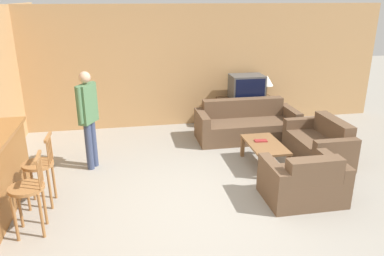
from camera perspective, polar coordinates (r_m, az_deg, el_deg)
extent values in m
plane|color=gray|center=(5.26, 3.26, -11.98)|extent=(24.00, 24.00, 0.00)
cube|color=tan|center=(8.20, -2.61, 9.31)|extent=(9.40, 0.08, 2.60)
cylinder|color=#996638|center=(4.87, -23.91, -8.36)|extent=(0.43, 0.43, 0.04)
cylinder|color=#996638|center=(5.17, -24.77, -10.80)|extent=(0.04, 0.04, 0.59)
cylinder|color=#996638|center=(4.92, -25.35, -12.45)|extent=(0.04, 0.04, 0.59)
cylinder|color=#996638|center=(5.11, -21.57, -10.66)|extent=(0.04, 0.04, 0.59)
cylinder|color=#996638|center=(4.87, -21.97, -12.33)|extent=(0.04, 0.04, 0.59)
cylinder|color=#996638|center=(4.87, -21.97, -5.58)|extent=(0.02, 0.02, 0.34)
cylinder|color=#996638|center=(4.79, -22.09, -5.99)|extent=(0.02, 0.02, 0.34)
cylinder|color=#996638|center=(4.72, -22.21, -6.41)|extent=(0.02, 0.02, 0.34)
cylinder|color=#996638|center=(4.65, -22.34, -6.84)|extent=(0.02, 0.02, 0.34)
cube|color=#996638|center=(4.68, -22.44, -4.10)|extent=(0.06, 0.35, 0.04)
cylinder|color=#996638|center=(5.46, -22.44, -5.15)|extent=(0.42, 0.42, 0.04)
cylinder|color=#996638|center=(5.75, -23.15, -7.46)|extent=(0.04, 0.04, 0.59)
cylinder|color=#996638|center=(5.50, -23.80, -8.80)|extent=(0.04, 0.04, 0.59)
cylinder|color=#996638|center=(5.68, -20.31, -7.39)|extent=(0.04, 0.04, 0.59)
cylinder|color=#996638|center=(5.43, -20.83, -8.74)|extent=(0.04, 0.04, 0.59)
cylinder|color=#996638|center=(5.46, -20.64, -2.72)|extent=(0.02, 0.02, 0.34)
cylinder|color=#996638|center=(5.38, -20.80, -3.04)|extent=(0.02, 0.02, 0.34)
cylinder|color=#996638|center=(5.31, -20.95, -3.38)|extent=(0.02, 0.02, 0.34)
cylinder|color=#996638|center=(5.23, -21.12, -3.72)|extent=(0.02, 0.02, 0.34)
cube|color=#996638|center=(5.28, -21.12, -1.31)|extent=(0.04, 0.35, 0.04)
cube|color=brown|center=(7.62, 8.31, -0.27)|extent=(1.67, 0.82, 0.40)
cube|color=brown|center=(7.77, 7.75, 3.13)|extent=(1.67, 0.22, 0.37)
cube|color=brown|center=(7.35, 1.55, 0.03)|extent=(0.16, 0.82, 0.60)
cube|color=brown|center=(7.92, 14.65, 0.84)|extent=(0.16, 0.82, 0.60)
cube|color=brown|center=(5.59, 16.42, -8.51)|extent=(0.75, 0.78, 0.40)
cube|color=brown|center=(5.20, 18.18, -6.26)|extent=(0.75, 0.22, 0.35)
cube|color=brown|center=(5.75, 20.60, -7.08)|extent=(0.16, 0.78, 0.59)
cube|color=brown|center=(5.36, 12.13, -8.19)|extent=(0.16, 0.78, 0.59)
cube|color=brown|center=(6.97, 18.51, -3.01)|extent=(0.76, 0.99, 0.40)
cube|color=brown|center=(6.98, 20.78, -0.03)|extent=(0.22, 0.99, 0.34)
cube|color=brown|center=(7.41, 16.52, -0.70)|extent=(0.76, 0.16, 0.58)
cube|color=brown|center=(6.48, 20.97, -4.12)|extent=(0.76, 0.16, 0.58)
cube|color=brown|center=(6.40, 11.04, -2.46)|extent=(0.55, 0.98, 0.04)
cube|color=brown|center=(6.02, 10.34, -6.01)|extent=(0.06, 0.06, 0.37)
cube|color=brown|center=(6.19, 14.45, -5.57)|extent=(0.06, 0.06, 0.37)
cube|color=brown|center=(6.79, 7.71, -2.82)|extent=(0.06, 0.06, 0.37)
cube|color=brown|center=(6.95, 11.42, -2.52)|extent=(0.06, 0.06, 0.37)
cube|color=#513823|center=(8.36, 8.13, 2.40)|extent=(1.23, 0.54, 0.63)
cube|color=#4C4C4C|center=(8.21, 8.32, 6.23)|extent=(0.71, 0.50, 0.51)
cube|color=black|center=(7.98, 8.89, 5.82)|extent=(0.64, 0.01, 0.44)
cube|color=maroon|center=(6.47, 10.43, -1.92)|extent=(0.22, 0.13, 0.02)
cylinder|color=brown|center=(8.43, 11.20, 4.69)|extent=(0.16, 0.16, 0.02)
cylinder|color=brown|center=(8.40, 11.26, 5.58)|extent=(0.03, 0.03, 0.24)
cone|color=silver|center=(8.34, 11.37, 7.12)|extent=(0.28, 0.28, 0.22)
cylinder|color=#384260|center=(6.40, -15.42, -2.75)|extent=(0.12, 0.12, 0.80)
cylinder|color=#384260|center=(6.50, -14.81, -2.33)|extent=(0.12, 0.12, 0.80)
cube|color=#4C754C|center=(6.23, -15.69, 3.60)|extent=(0.31, 0.41, 0.63)
cylinder|color=#4C754C|center=(6.05, -16.74, 3.29)|extent=(0.08, 0.08, 0.58)
cylinder|color=#4C754C|center=(6.39, -14.73, 4.32)|extent=(0.08, 0.08, 0.58)
sphere|color=tan|center=(6.13, -16.05, 7.44)|extent=(0.18, 0.18, 0.18)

